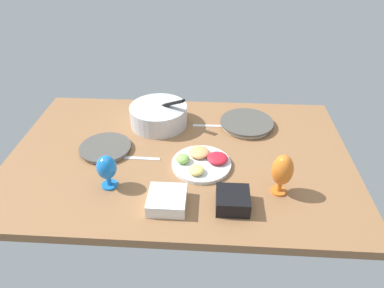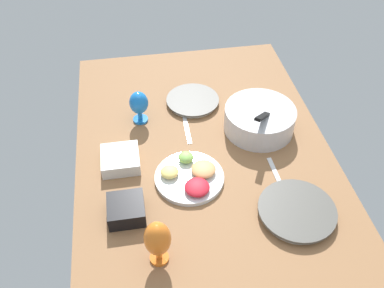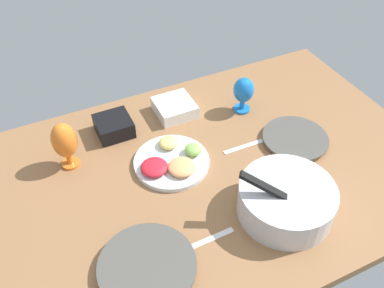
% 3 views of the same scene
% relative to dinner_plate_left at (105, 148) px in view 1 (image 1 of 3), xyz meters
% --- Properties ---
extents(ground_plane, '(1.60, 1.04, 0.04)m').
position_rel_dinner_plate_left_xyz_m(ground_plane, '(0.36, -0.01, -0.03)').
color(ground_plane, '#8C603D').
extents(dinner_plate_left, '(0.24, 0.24, 0.02)m').
position_rel_dinner_plate_left_xyz_m(dinner_plate_left, '(0.00, 0.00, 0.00)').
color(dinner_plate_left, silver).
rests_on(dinner_plate_left, ground_plane).
extents(dinner_plate_right, '(0.28, 0.28, 0.03)m').
position_rel_dinner_plate_left_xyz_m(dinner_plate_right, '(0.69, 0.26, 0.00)').
color(dinner_plate_right, silver).
rests_on(dinner_plate_right, ground_plane).
extents(mixing_bowl, '(0.30, 0.30, 0.18)m').
position_rel_dinner_plate_left_xyz_m(mixing_bowl, '(0.22, 0.25, 0.05)').
color(mixing_bowl, silver).
rests_on(mixing_bowl, ground_plane).
extents(fruit_platter, '(0.27, 0.27, 0.05)m').
position_rel_dinner_plate_left_xyz_m(fruit_platter, '(0.46, -0.09, 0.01)').
color(fruit_platter, silver).
rests_on(fruit_platter, ground_plane).
extents(hurricane_glass_blue, '(0.08, 0.08, 0.15)m').
position_rel_dinner_plate_left_xyz_m(hurricane_glass_blue, '(0.08, -0.25, 0.08)').
color(hurricane_glass_blue, blue).
rests_on(hurricane_glass_blue, ground_plane).
extents(hurricane_glass_orange, '(0.09, 0.09, 0.18)m').
position_rel_dinner_plate_left_xyz_m(hurricane_glass_orange, '(0.79, -0.24, 0.10)').
color(hurricane_glass_orange, orange).
rests_on(hurricane_glass_orange, ground_plane).
extents(square_bowl_white, '(0.15, 0.15, 0.05)m').
position_rel_dinner_plate_left_xyz_m(square_bowl_white, '(0.34, -0.35, 0.02)').
color(square_bowl_white, white).
rests_on(square_bowl_white, ground_plane).
extents(square_bowl_black, '(0.13, 0.13, 0.06)m').
position_rel_dinner_plate_left_xyz_m(square_bowl_black, '(0.59, -0.34, 0.02)').
color(square_bowl_black, black).
rests_on(square_bowl_black, ground_plane).
extents(fork_by_left_plate, '(0.18, 0.02, 0.01)m').
position_rel_dinner_plate_left_xyz_m(fork_by_left_plate, '(0.18, -0.06, -0.01)').
color(fork_by_left_plate, silver).
rests_on(fork_by_left_plate, ground_plane).
extents(fork_by_right_plate, '(0.18, 0.02, 0.01)m').
position_rel_dinner_plate_left_xyz_m(fork_by_right_plate, '(0.49, 0.25, -0.01)').
color(fork_by_right_plate, silver).
rests_on(fork_by_right_plate, ground_plane).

